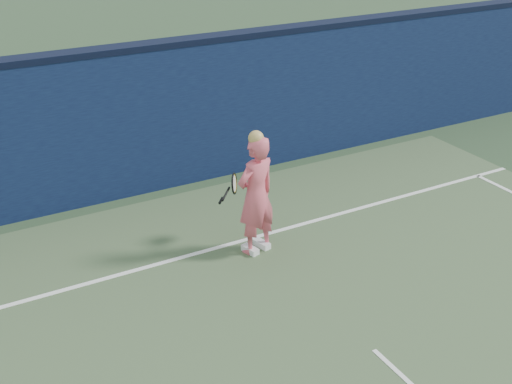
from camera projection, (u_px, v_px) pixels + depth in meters
backstop_wall at (185, 115)px, 11.34m from camera, size 24.00×0.40×2.50m
wall_cap at (181, 42)px, 10.77m from camera, size 24.00×0.42×0.10m
player at (256, 195)px, 9.22m from camera, size 0.75×0.59×1.90m
racket at (233, 185)px, 9.56m from camera, size 0.52×0.43×0.34m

